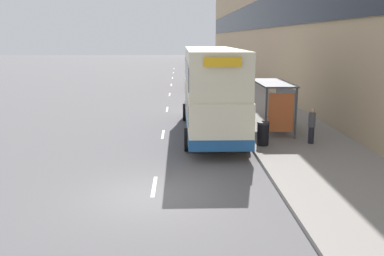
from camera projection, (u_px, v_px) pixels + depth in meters
The scene contains 17 objects.
ground_plane at pixel (153, 196), 13.29m from camera, with size 220.00×220.00×0.00m, color #5B595B.
pavement at pixel (227, 78), 51.10m from camera, with size 5.00×93.00×0.14m.
terrace_facade at pixel (262, 10), 49.59m from camera, with size 3.10×93.00×15.86m.
lane_mark_0 at pixel (154, 187), 14.14m from camera, with size 0.12×2.00×0.01m.
lane_mark_1 at pixel (163, 134), 21.74m from camera, with size 0.12×2.00×0.01m.
lane_mark_2 at pixel (167, 109), 29.35m from camera, with size 0.12×2.00×0.01m.
lane_mark_3 at pixel (170, 94), 36.95m from camera, with size 0.12×2.00×0.01m.
lane_mark_4 at pixel (171, 85), 44.55m from camera, with size 0.12×2.00×0.01m.
lane_mark_5 at pixel (172, 78), 52.16m from camera, with size 0.12×2.00×0.01m.
lane_mark_6 at pixel (173, 73), 59.76m from camera, with size 0.12×2.00×0.01m.
lane_mark_7 at pixel (174, 69), 67.37m from camera, with size 0.12×2.00×0.01m.
bus_shelter at pixel (277, 98), 21.48m from camera, with size 1.60×4.20×2.48m.
double_decker_bus_near at pixel (212, 89), 21.43m from camera, with size 2.85×10.76×4.30m.
car_0 at pixel (198, 80), 40.45m from camera, with size 2.01×4.56×1.77m.
pedestrian_at_shelter at pixel (238, 103), 25.46m from camera, with size 0.34×0.34×1.69m.
pedestrian_1 at pixel (312, 126), 19.19m from camera, with size 0.32×0.32×1.60m.
litter_bin at pixel (263, 133), 18.94m from camera, with size 0.55×0.55×1.05m.
Camera 1 is at (0.86, -12.59, 4.84)m, focal length 40.00 mm.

